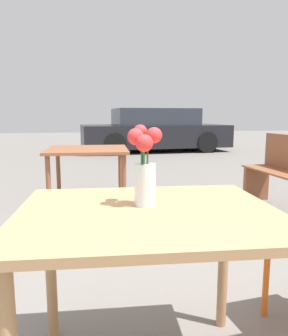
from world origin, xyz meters
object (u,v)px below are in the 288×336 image
Objects in this scene: table_front at (148,236)px; table_back at (88,157)px; parked_car at (154,131)px; flower_vase at (144,169)px.

table_front reaches higher than table_back.
flower_vase is at bearing -102.84° from parked_car.
table_front is 8.80m from parked_car.
table_back is (-0.17, 2.59, -0.02)m from table_front.
flower_vase is 2.55m from table_back.
flower_vase is 8.75m from parked_car.
table_back is 0.21× the size of parked_car.
parked_car is at bearing 70.62° from table_back.
parked_car is (1.94, 8.58, -0.02)m from table_front.
flower_vase reaches higher than table_front.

